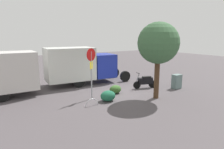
% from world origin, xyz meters
% --- Properties ---
extents(ground_plane, '(60.00, 60.00, 0.00)m').
position_xyz_m(ground_plane, '(0.00, 0.00, 0.00)').
color(ground_plane, '#4E474A').
extents(box_truck_near, '(6.91, 2.58, 2.97)m').
position_xyz_m(box_truck_near, '(1.44, -3.51, 1.62)').
color(box_truck_near, black).
rests_on(box_truck_near, ground).
extents(motorcycle, '(1.77, 0.74, 1.20)m').
position_xyz_m(motorcycle, '(-2.08, 0.25, 0.52)').
color(motorcycle, black).
rests_on(motorcycle, ground).
extents(stop_sign, '(0.71, 0.33, 3.14)m').
position_xyz_m(stop_sign, '(2.46, 0.49, 2.10)').
color(stop_sign, '#9E9EA3').
rests_on(stop_sign, ground).
extents(street_tree, '(2.51, 2.51, 4.70)m').
position_xyz_m(street_tree, '(-1.08, 2.43, 3.41)').
color(street_tree, '#47301E').
rests_on(street_tree, ground).
extents(utility_cabinet, '(0.68, 0.47, 1.05)m').
position_xyz_m(utility_cabinet, '(-4.03, 1.53, 0.53)').
color(utility_cabinet, slate).
rests_on(utility_cabinet, ground).
extents(bike_rack_hoop, '(0.85, 0.12, 0.85)m').
position_xyz_m(bike_rack_hoop, '(3.00, 1.58, 0.00)').
color(bike_rack_hoop, '#B7B7BC').
rests_on(bike_rack_hoop, ground).
extents(shrub_near_sign, '(0.83, 0.68, 0.57)m').
position_xyz_m(shrub_near_sign, '(0.56, 0.23, 0.28)').
color(shrub_near_sign, '#345A26').
rests_on(shrub_near_sign, ground).
extents(shrub_mid_verge, '(0.94, 0.77, 0.64)m').
position_xyz_m(shrub_mid_verge, '(1.80, 1.34, 0.32)').
color(shrub_mid_verge, '#1F6043').
rests_on(shrub_mid_verge, ground).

